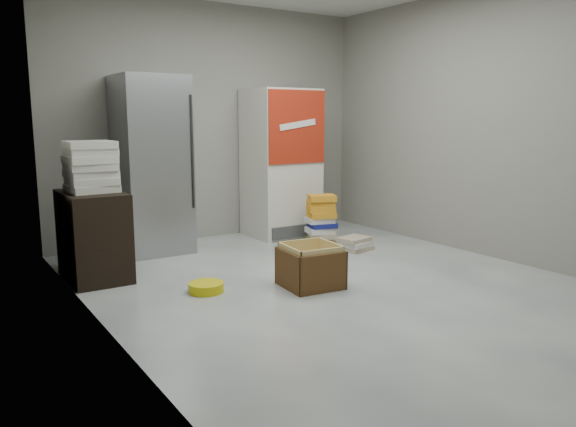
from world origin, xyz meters
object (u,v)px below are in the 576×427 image
(coke_cooler, at_px, (281,163))
(cardboard_box, at_px, (310,269))
(phonebook_stack_main, at_px, (321,219))
(wood_shelf, at_px, (94,236))
(steel_fridge, at_px, (152,165))

(coke_cooler, distance_m, cardboard_box, 2.36)
(cardboard_box, bearing_deg, phonebook_stack_main, 56.30)
(coke_cooler, distance_m, wood_shelf, 2.63)
(steel_fridge, xyz_separation_m, cardboard_box, (0.68, -2.02, -0.79))
(coke_cooler, xyz_separation_m, wood_shelf, (-2.48, -0.72, -0.50))
(coke_cooler, relative_size, phonebook_stack_main, 3.13)
(coke_cooler, height_order, cardboard_box, coke_cooler)
(coke_cooler, bearing_deg, wood_shelf, -163.72)
(steel_fridge, height_order, cardboard_box, steel_fridge)
(coke_cooler, xyz_separation_m, phonebook_stack_main, (0.12, -0.68, -0.62))
(coke_cooler, height_order, phonebook_stack_main, coke_cooler)
(phonebook_stack_main, relative_size, cardboard_box, 1.13)
(steel_fridge, xyz_separation_m, wood_shelf, (-0.83, -0.73, -0.55))
(wood_shelf, distance_m, phonebook_stack_main, 2.61)
(steel_fridge, bearing_deg, coke_cooler, -0.18)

